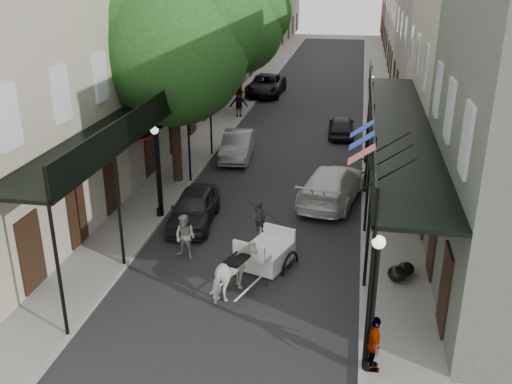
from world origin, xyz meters
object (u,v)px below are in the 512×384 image
at_px(lamppost_left, 157,170).
at_px(horse, 235,273).
at_px(car_left_near, 194,208).
at_px(car_left_far, 266,85).
at_px(pedestrian_walking, 185,237).
at_px(car_left_mid, 238,145).
at_px(car_right_near, 332,184).
at_px(pedestrian_sidewalk_right, 374,344).
at_px(tree_near, 181,40).
at_px(lamppost_right_far, 369,107).
at_px(car_right_far, 341,126).
at_px(lamppost_right_near, 373,303).
at_px(tree_far, 244,23).
at_px(carriage, 272,235).
at_px(pedestrian_sidewalk_left, 239,103).

bearing_deg(lamppost_left, horse, -50.41).
xyz_separation_m(car_left_near, car_left_far, (-1.00, 23.60, 0.10)).
bearing_deg(car_left_near, lamppost_left, 167.67).
bearing_deg(pedestrian_walking, lamppost_left, 139.10).
relative_size(pedestrian_walking, car_left_far, 0.29).
xyz_separation_m(horse, car_left_near, (-2.68, 4.82, -0.11)).
distance_m(car_left_mid, car_right_near, 7.21).
bearing_deg(pedestrian_sidewalk_right, pedestrian_walking, 43.00).
xyz_separation_m(tree_near, lamppost_right_far, (8.30, 7.82, -4.44)).
distance_m(tree_near, car_right_far, 12.59).
distance_m(lamppost_right_near, car_left_far, 32.32).
bearing_deg(tree_far, car_left_near, -84.89).
xyz_separation_m(pedestrian_walking, car_left_mid, (-0.47, 11.00, -0.11)).
relative_size(lamppost_right_near, lamppost_right_far, 1.00).
xyz_separation_m(tree_far, lamppost_right_far, (8.35, -6.18, -3.79)).
bearing_deg(car_left_mid, car_right_far, 39.46).
xyz_separation_m(tree_far, car_left_far, (0.65, 5.19, -5.07)).
height_order(lamppost_right_far, pedestrian_sidewalk_right, lamppost_right_far).
distance_m(lamppost_left, carriage, 5.77).
distance_m(lamppost_left, car_right_near, 7.45).
distance_m(tree_near, car_left_far, 20.03).
relative_size(tree_far, lamppost_right_near, 2.32).
bearing_deg(pedestrian_sidewalk_left, tree_near, 76.18).
bearing_deg(lamppost_right_near, car_right_far, 94.09).
relative_size(tree_far, car_right_far, 2.34).
xyz_separation_m(lamppost_left, pedestrian_sidewalk_left, (-0.10, 15.99, -1.00)).
bearing_deg(car_right_near, lamppost_right_near, 108.71).
distance_m(tree_near, tree_far, 14.02).
height_order(tree_near, lamppost_right_near, tree_near).
bearing_deg(lamppost_right_near, lamppost_left, 135.71).
height_order(pedestrian_sidewalk_left, pedestrian_sidewalk_right, pedestrian_sidewalk_left).
bearing_deg(lamppost_right_far, car_right_near, -99.46).
xyz_separation_m(tree_near, car_left_mid, (1.60, 3.82, -5.80)).
bearing_deg(horse, tree_near, -46.27).
height_order(tree_near, car_left_far, tree_near).
xyz_separation_m(horse, pedestrian_sidewalk_right, (4.12, -2.95, 0.10)).
bearing_deg(car_left_far, carriage, -79.51).
relative_size(lamppost_right_far, car_left_mid, 0.89).
height_order(lamppost_left, car_right_near, lamppost_left).
height_order(horse, pedestrian_sidewalk_right, pedestrian_sidewalk_right).
height_order(lamppost_right_near, pedestrian_sidewalk_right, lamppost_right_near).
bearing_deg(car_left_mid, pedestrian_sidewalk_right, -71.39).
distance_m(tree_near, lamppost_right_far, 12.24).
xyz_separation_m(lamppost_left, car_right_far, (6.70, 13.00, -1.42)).
bearing_deg(car_right_near, pedestrian_sidewalk_right, 109.22).
distance_m(lamppost_right_far, carriage, 15.14).
bearing_deg(pedestrian_walking, tree_near, 121.86).
xyz_separation_m(lamppost_left, horse, (4.18, -5.05, -1.27)).
distance_m(tree_near, car_right_near, 8.96).
bearing_deg(pedestrian_sidewalk_left, car_left_mid, 87.49).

